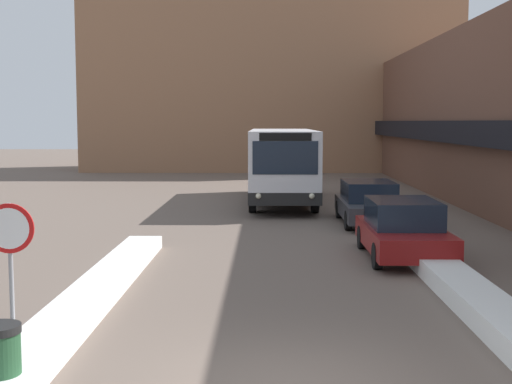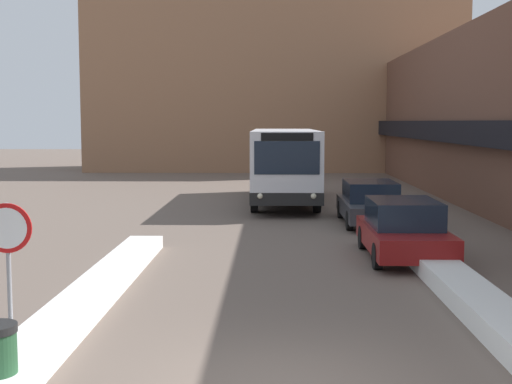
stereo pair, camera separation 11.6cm
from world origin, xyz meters
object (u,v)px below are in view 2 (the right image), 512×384
parked_car_front (404,229)px  stop_sign (8,244)px  parked_car_middle (370,203)px  city_bus (284,163)px

parked_car_front → stop_sign: stop_sign is taller
parked_car_middle → stop_sign: size_ratio=2.06×
parked_car_front → stop_sign: 10.46m
parked_car_front → stop_sign: bearing=-134.8°
parked_car_front → parked_car_middle: parked_car_front is taller
parked_car_front → stop_sign: (-7.34, -7.40, 0.89)m
parked_car_front → city_bus: bearing=102.9°
city_bus → parked_car_middle: bearing=-65.4°
stop_sign → parked_car_front: bearing=45.2°
city_bus → parked_car_front: city_bus is taller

